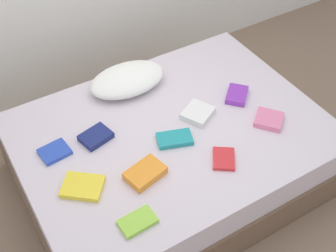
{
  "coord_description": "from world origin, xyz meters",
  "views": [
    {
      "loc": [
        -1.06,
        -1.72,
        2.54
      ],
      "look_at": [
        0.0,
        0.05,
        0.48
      ],
      "focal_mm": 47.22,
      "sensor_mm": 36.0,
      "label": 1
    }
  ],
  "objects_px": {
    "textbook_blue": "(55,152)",
    "textbook_white": "(198,113)",
    "textbook_pink": "(269,120)",
    "textbook_lime": "(138,222)",
    "pillow": "(127,79)",
    "textbook_orange": "(145,173)",
    "textbook_yellow": "(83,187)",
    "textbook_red": "(224,159)",
    "textbook_navy": "(96,137)",
    "textbook_purple": "(237,95)",
    "textbook_teal": "(175,139)",
    "bed": "(172,154)"
  },
  "relations": [
    {
      "from": "textbook_orange",
      "to": "textbook_purple",
      "type": "bearing_deg",
      "value": 4.64
    },
    {
      "from": "pillow",
      "to": "textbook_blue",
      "type": "bearing_deg",
      "value": -153.88
    },
    {
      "from": "bed",
      "to": "textbook_yellow",
      "type": "relative_size",
      "value": 8.76
    },
    {
      "from": "textbook_yellow",
      "to": "textbook_red",
      "type": "xyz_separation_m",
      "value": [
        0.82,
        -0.24,
        -0.0
      ]
    },
    {
      "from": "pillow",
      "to": "textbook_yellow",
      "type": "xyz_separation_m",
      "value": [
        -0.64,
        -0.67,
        -0.05
      ]
    },
    {
      "from": "textbook_lime",
      "to": "textbook_blue",
      "type": "distance_m",
      "value": 0.73
    },
    {
      "from": "bed",
      "to": "textbook_purple",
      "type": "relative_size",
      "value": 10.36
    },
    {
      "from": "textbook_navy",
      "to": "textbook_white",
      "type": "xyz_separation_m",
      "value": [
        0.67,
        -0.16,
        0.0
      ]
    },
    {
      "from": "textbook_white",
      "to": "textbook_blue",
      "type": "bearing_deg",
      "value": 141.65
    },
    {
      "from": "textbook_white",
      "to": "textbook_blue",
      "type": "relative_size",
      "value": 1.11
    },
    {
      "from": "textbook_pink",
      "to": "textbook_lime",
      "type": "bearing_deg",
      "value": 153.04
    },
    {
      "from": "textbook_yellow",
      "to": "textbook_teal",
      "type": "relative_size",
      "value": 1.04
    },
    {
      "from": "textbook_lime",
      "to": "textbook_teal",
      "type": "bearing_deg",
      "value": 37.72
    },
    {
      "from": "textbook_orange",
      "to": "textbook_white",
      "type": "relative_size",
      "value": 1.17
    },
    {
      "from": "textbook_lime",
      "to": "textbook_orange",
      "type": "bearing_deg",
      "value": 51.16
    },
    {
      "from": "bed",
      "to": "textbook_pink",
      "type": "relative_size",
      "value": 11.51
    },
    {
      "from": "pillow",
      "to": "bed",
      "type": "bearing_deg",
      "value": -84.39
    },
    {
      "from": "textbook_yellow",
      "to": "textbook_lime",
      "type": "height_order",
      "value": "textbook_yellow"
    },
    {
      "from": "textbook_purple",
      "to": "textbook_blue",
      "type": "xyz_separation_m",
      "value": [
        -1.28,
        0.16,
        -0.01
      ]
    },
    {
      "from": "textbook_orange",
      "to": "textbook_blue",
      "type": "relative_size",
      "value": 1.3
    },
    {
      "from": "pillow",
      "to": "textbook_red",
      "type": "relative_size",
      "value": 3.22
    },
    {
      "from": "textbook_purple",
      "to": "textbook_yellow",
      "type": "bearing_deg",
      "value": 145.25
    },
    {
      "from": "textbook_orange",
      "to": "textbook_purple",
      "type": "distance_m",
      "value": 0.93
    },
    {
      "from": "textbook_blue",
      "to": "textbook_white",
      "type": "bearing_deg",
      "value": -16.65
    },
    {
      "from": "textbook_navy",
      "to": "textbook_purple",
      "type": "relative_size",
      "value": 0.98
    },
    {
      "from": "textbook_navy",
      "to": "textbook_yellow",
      "type": "distance_m",
      "value": 0.39
    },
    {
      "from": "bed",
      "to": "textbook_orange",
      "type": "height_order",
      "value": "textbook_orange"
    },
    {
      "from": "textbook_teal",
      "to": "textbook_blue",
      "type": "bearing_deg",
      "value": 176.02
    },
    {
      "from": "pillow",
      "to": "textbook_orange",
      "type": "height_order",
      "value": "pillow"
    },
    {
      "from": "textbook_white",
      "to": "textbook_lime",
      "type": "relative_size",
      "value": 0.98
    },
    {
      "from": "textbook_pink",
      "to": "textbook_teal",
      "type": "height_order",
      "value": "textbook_pink"
    },
    {
      "from": "textbook_navy",
      "to": "textbook_red",
      "type": "relative_size",
      "value": 1.1
    },
    {
      "from": "textbook_purple",
      "to": "textbook_teal",
      "type": "bearing_deg",
      "value": 149.6
    },
    {
      "from": "bed",
      "to": "textbook_white",
      "type": "bearing_deg",
      "value": 3.81
    },
    {
      "from": "textbook_red",
      "to": "textbook_blue",
      "type": "distance_m",
      "value": 1.04
    },
    {
      "from": "textbook_yellow",
      "to": "textbook_pink",
      "type": "distance_m",
      "value": 1.27
    },
    {
      "from": "pillow",
      "to": "textbook_white",
      "type": "relative_size",
      "value": 2.87
    },
    {
      "from": "pillow",
      "to": "textbook_navy",
      "type": "height_order",
      "value": "pillow"
    },
    {
      "from": "textbook_orange",
      "to": "textbook_red",
      "type": "distance_m",
      "value": 0.49
    },
    {
      "from": "textbook_yellow",
      "to": "textbook_blue",
      "type": "relative_size",
      "value": 1.32
    },
    {
      "from": "textbook_blue",
      "to": "textbook_navy",
      "type": "bearing_deg",
      "value": -10.35
    },
    {
      "from": "bed",
      "to": "textbook_red",
      "type": "bearing_deg",
      "value": -72.02
    },
    {
      "from": "pillow",
      "to": "textbook_teal",
      "type": "distance_m",
      "value": 0.63
    },
    {
      "from": "textbook_navy",
      "to": "textbook_teal",
      "type": "distance_m",
      "value": 0.5
    },
    {
      "from": "textbook_yellow",
      "to": "textbook_blue",
      "type": "distance_m",
      "value": 0.34
    },
    {
      "from": "textbook_teal",
      "to": "textbook_blue",
      "type": "xyz_separation_m",
      "value": [
        -0.69,
        0.29,
        -0.0
      ]
    },
    {
      "from": "textbook_white",
      "to": "textbook_lime",
      "type": "distance_m",
      "value": 0.91
    },
    {
      "from": "pillow",
      "to": "textbook_lime",
      "type": "relative_size",
      "value": 2.82
    },
    {
      "from": "textbook_navy",
      "to": "textbook_red",
      "type": "bearing_deg",
      "value": -56.86
    },
    {
      "from": "textbook_navy",
      "to": "textbook_orange",
      "type": "height_order",
      "value": "textbook_orange"
    }
  ]
}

